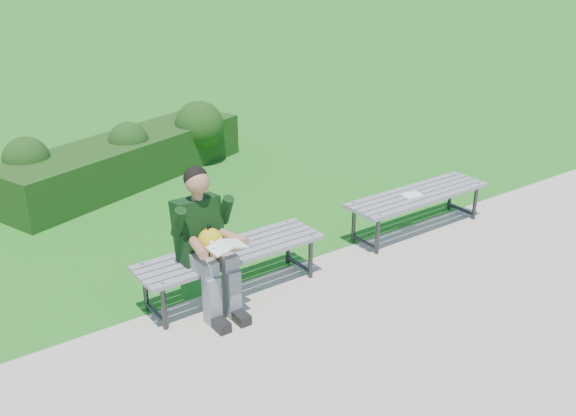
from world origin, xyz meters
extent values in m
plane|color=#336B1E|center=(0.00, 0.00, 0.00)|extent=(80.00, 80.00, 0.00)
cube|color=beige|center=(0.00, -1.75, 0.01)|extent=(30.00, 3.50, 0.02)
cube|color=#133C0D|center=(-0.17, 3.38, 0.30)|extent=(3.81, 2.12, 0.60)
sphere|color=#133C0D|center=(-1.47, 3.32, 0.57)|extent=(0.75, 0.75, 0.58)
sphere|color=#133C0D|center=(-0.14, 3.31, 0.57)|extent=(0.69, 0.69, 0.54)
sphere|color=#133C0D|center=(1.02, 3.47, 0.57)|extent=(0.92, 0.92, 0.72)
cube|color=gray|center=(-0.59, -0.32, 0.45)|extent=(1.80, 0.08, 0.04)
cube|color=gray|center=(-0.59, -0.22, 0.45)|extent=(1.80, 0.08, 0.04)
cube|color=gray|center=(-0.59, -0.12, 0.45)|extent=(1.80, 0.09, 0.04)
cube|color=gray|center=(-0.59, -0.01, 0.45)|extent=(1.80, 0.09, 0.04)
cube|color=gray|center=(-0.59, 0.09, 0.45)|extent=(1.80, 0.09, 0.04)
cylinder|color=#2D2D30|center=(-1.37, -0.31, 0.23)|extent=(0.04, 0.04, 0.41)
cylinder|color=#2D2D30|center=(-1.37, 0.07, 0.23)|extent=(0.04, 0.04, 0.41)
cylinder|color=#2D2D30|center=(-1.37, -0.12, 0.41)|extent=(0.04, 0.42, 0.04)
cylinder|color=#2D2D30|center=(-1.37, -0.12, 0.08)|extent=(0.04, 0.42, 0.04)
cylinder|color=gray|center=(-1.37, -0.32, 0.47)|extent=(0.02, 0.02, 0.01)
cylinder|color=gray|center=(-1.37, 0.09, 0.47)|extent=(0.02, 0.02, 0.01)
cylinder|color=#2D2D30|center=(0.19, -0.31, 0.23)|extent=(0.04, 0.04, 0.41)
cylinder|color=#2D2D30|center=(0.19, 0.07, 0.23)|extent=(0.04, 0.04, 0.41)
cylinder|color=#2D2D30|center=(0.19, -0.12, 0.41)|extent=(0.04, 0.42, 0.04)
cylinder|color=#2D2D30|center=(0.19, -0.12, 0.08)|extent=(0.04, 0.42, 0.04)
cylinder|color=gray|center=(0.19, -0.32, 0.47)|extent=(0.02, 0.02, 0.01)
cylinder|color=gray|center=(0.19, 0.09, 0.47)|extent=(0.02, 0.02, 0.01)
cube|color=gray|center=(1.85, -0.32, 0.45)|extent=(1.80, 0.08, 0.04)
cube|color=gray|center=(1.85, -0.22, 0.45)|extent=(1.80, 0.08, 0.04)
cube|color=gray|center=(1.85, -0.12, 0.45)|extent=(1.80, 0.09, 0.04)
cube|color=gray|center=(1.85, -0.01, 0.45)|extent=(1.80, 0.09, 0.04)
cube|color=gray|center=(1.85, 0.09, 0.45)|extent=(1.80, 0.09, 0.04)
cylinder|color=#2D2D30|center=(1.07, -0.31, 0.23)|extent=(0.04, 0.04, 0.41)
cylinder|color=#2D2D30|center=(1.07, 0.07, 0.23)|extent=(0.04, 0.04, 0.41)
cylinder|color=#2D2D30|center=(1.07, -0.12, 0.41)|extent=(0.04, 0.42, 0.04)
cylinder|color=#2D2D30|center=(1.07, -0.12, 0.08)|extent=(0.04, 0.42, 0.04)
cylinder|color=gray|center=(1.07, -0.32, 0.47)|extent=(0.02, 0.02, 0.01)
cylinder|color=gray|center=(1.07, 0.09, 0.47)|extent=(0.02, 0.02, 0.01)
cylinder|color=#2D2D30|center=(2.63, -0.31, 0.23)|extent=(0.04, 0.04, 0.41)
cylinder|color=#2D2D30|center=(2.63, 0.07, 0.23)|extent=(0.04, 0.04, 0.41)
cylinder|color=#2D2D30|center=(2.63, -0.12, 0.41)|extent=(0.04, 0.42, 0.04)
cylinder|color=#2D2D30|center=(2.63, -0.12, 0.08)|extent=(0.04, 0.42, 0.04)
cylinder|color=gray|center=(2.63, -0.32, 0.47)|extent=(0.02, 0.02, 0.01)
cylinder|color=gray|center=(2.63, 0.09, 0.47)|extent=(0.02, 0.02, 0.01)
cube|color=slate|center=(-0.99, -0.28, 0.54)|extent=(0.14, 0.42, 0.13)
cube|color=slate|center=(-0.79, -0.28, 0.54)|extent=(0.14, 0.42, 0.13)
cube|color=slate|center=(-0.99, -0.46, 0.24)|extent=(0.12, 0.13, 0.45)
cube|color=slate|center=(-0.79, -0.46, 0.24)|extent=(0.12, 0.13, 0.45)
cube|color=black|center=(-0.99, -0.56, 0.07)|extent=(0.11, 0.26, 0.09)
cube|color=black|center=(-0.79, -0.56, 0.07)|extent=(0.11, 0.26, 0.09)
cube|color=black|center=(-0.89, -0.08, 0.75)|extent=(0.40, 0.30, 0.59)
cylinder|color=#A86750|center=(-0.89, -0.10, 1.07)|extent=(0.10, 0.10, 0.08)
sphere|color=#A86750|center=(-0.89, -0.12, 1.20)|extent=(0.21, 0.21, 0.21)
sphere|color=black|center=(-0.89, -0.09, 1.23)|extent=(0.21, 0.21, 0.21)
cylinder|color=black|center=(-1.12, -0.18, 0.91)|extent=(0.10, 0.21, 0.30)
cylinder|color=black|center=(-0.66, -0.18, 0.91)|extent=(0.10, 0.21, 0.30)
cylinder|color=#A86750|center=(-1.06, -0.40, 0.74)|extent=(0.14, 0.31, 0.08)
cylinder|color=#A86750|center=(-0.72, -0.40, 0.74)|extent=(0.14, 0.31, 0.08)
sphere|color=#A86750|center=(-0.99, -0.56, 0.74)|extent=(0.09, 0.09, 0.09)
sphere|color=#A86750|center=(-0.79, -0.56, 0.74)|extent=(0.09, 0.09, 0.09)
sphere|color=yellow|center=(-0.89, -0.30, 0.72)|extent=(0.22, 0.22, 0.22)
cone|color=orange|center=(-0.89, -0.41, 0.71)|extent=(0.06, 0.06, 0.06)
cone|color=black|center=(-0.90, -0.29, 0.85)|extent=(0.03, 0.04, 0.07)
cone|color=black|center=(-0.87, -0.28, 0.85)|extent=(0.03, 0.03, 0.06)
sphere|color=white|center=(-0.93, -0.39, 0.75)|extent=(0.04, 0.04, 0.04)
sphere|color=white|center=(-0.84, -0.39, 0.75)|extent=(0.04, 0.04, 0.04)
cube|color=white|center=(-0.96, -0.58, 0.79)|extent=(0.15, 0.20, 0.05)
cube|color=white|center=(-0.81, -0.58, 0.79)|extent=(0.15, 0.20, 0.05)
cube|color=white|center=(1.75, -0.12, 0.47)|extent=(0.24, 0.20, 0.01)
camera|label=1|loc=(-3.23, -4.70, 3.11)|focal=40.00mm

